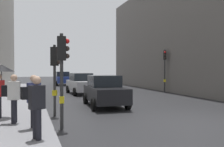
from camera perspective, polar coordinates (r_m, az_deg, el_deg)
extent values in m
plane|color=#28282B|center=(10.65, 18.53, -10.50)|extent=(120.00, 120.00, 0.00)
cube|color=gray|center=(14.46, -20.84, -7.12)|extent=(2.62, 40.00, 0.16)
cube|color=slate|center=(26.76, 23.72, 8.08)|extent=(12.00, 27.40, 10.85)
cylinder|color=#2D2D2D|center=(8.70, -11.69, -1.89)|extent=(0.12, 0.12, 3.36)
cube|color=black|center=(8.71, -11.72, 5.75)|extent=(0.31, 0.26, 0.84)
cube|color=yellow|center=(8.75, -11.67, -6.02)|extent=(0.17, 0.21, 0.24)
sphere|color=red|center=(8.75, -10.47, 7.45)|extent=(0.18, 0.18, 0.18)
sphere|color=#2D231E|center=(8.73, -10.47, 5.75)|extent=(0.18, 0.18, 0.18)
sphere|color=#2D231E|center=(8.71, -10.46, 4.05)|extent=(0.18, 0.18, 0.18)
cylinder|color=#2D2D2D|center=(11.23, -13.27, -1.62)|extent=(0.12, 0.12, 3.21)
cube|color=black|center=(11.23, -13.29, 3.91)|extent=(0.38, 0.35, 0.84)
cube|color=yellow|center=(11.27, -13.25, -4.43)|extent=(0.24, 0.25, 0.24)
sphere|color=red|center=(11.18, -12.40, 5.26)|extent=(0.18, 0.18, 0.18)
sphere|color=#2D231E|center=(11.16, -12.39, 3.93)|extent=(0.18, 0.18, 0.18)
sphere|color=#2D231E|center=(11.15, -12.39, 2.60)|extent=(0.18, 0.18, 0.18)
cylinder|color=#2D2D2D|center=(22.57, 12.21, 0.60)|extent=(0.12, 0.12, 3.89)
cube|color=black|center=(22.60, 12.23, 4.22)|extent=(0.35, 0.37, 0.84)
cube|color=yellow|center=(22.60, 12.21, -1.66)|extent=(0.25, 0.23, 0.24)
sphere|color=red|center=(22.43, 12.28, 4.91)|extent=(0.18, 0.18, 0.18)
sphere|color=#2D231E|center=(22.42, 12.28, 4.24)|extent=(0.18, 0.18, 0.18)
sphere|color=#2D231E|center=(22.40, 12.27, 3.58)|extent=(0.18, 0.18, 0.18)
cube|color=#BCBCC1|center=(20.86, -7.11, -2.78)|extent=(2.05, 4.30, 0.80)
cube|color=black|center=(21.07, -7.29, -0.79)|extent=(1.72, 2.09, 0.64)
cylinder|color=black|center=(19.86, -3.58, -4.13)|extent=(0.26, 0.65, 0.64)
cylinder|color=black|center=(19.37, -8.65, -4.27)|extent=(0.26, 0.65, 0.64)
cylinder|color=black|center=(22.43, -5.77, -3.53)|extent=(0.26, 0.65, 0.64)
cylinder|color=black|center=(22.00, -10.29, -3.64)|extent=(0.26, 0.65, 0.64)
cube|color=navy|center=(32.60, -11.51, -1.40)|extent=(1.86, 4.23, 0.80)
cube|color=black|center=(32.82, -11.57, -0.13)|extent=(1.63, 2.02, 0.64)
cylinder|color=black|center=(31.43, -9.54, -2.22)|extent=(0.23, 0.64, 0.64)
cylinder|color=black|center=(31.17, -12.80, -2.26)|extent=(0.23, 0.64, 0.64)
cylinder|color=black|center=(34.08, -10.32, -1.96)|extent=(0.23, 0.64, 0.64)
cylinder|color=black|center=(33.84, -13.34, -1.99)|extent=(0.23, 0.64, 0.64)
cube|color=black|center=(13.88, -1.64, -4.73)|extent=(2.04, 4.30, 0.80)
cube|color=black|center=(14.06, -1.88, -1.71)|extent=(1.71, 2.09, 0.64)
cylinder|color=black|center=(12.89, 3.72, -6.98)|extent=(0.26, 0.65, 0.64)
cylinder|color=black|center=(12.42, -4.22, -7.28)|extent=(0.26, 0.65, 0.64)
cylinder|color=black|center=(15.44, 0.43, -5.63)|extent=(0.26, 0.65, 0.64)
cylinder|color=black|center=(15.06, -6.21, -5.81)|extent=(0.26, 0.65, 0.64)
cylinder|color=black|center=(10.83, -24.38, -1.86)|extent=(0.02, 0.02, 0.90)
cone|color=black|center=(10.82, -24.40, 1.16)|extent=(1.00, 1.00, 0.28)
cylinder|color=black|center=(8.71, -17.98, -9.18)|extent=(0.16, 0.16, 0.85)
cylinder|color=black|center=(8.52, -17.58, -9.41)|extent=(0.16, 0.16, 0.85)
cube|color=navy|center=(8.51, -17.81, -4.29)|extent=(0.46, 0.36, 0.66)
sphere|color=tan|center=(8.48, -17.83, -1.12)|extent=(0.24, 0.24, 0.24)
cube|color=black|center=(8.43, -19.76, -4.35)|extent=(0.27, 0.33, 0.40)
cylinder|color=black|center=(9.71, -21.75, -8.14)|extent=(0.16, 0.16, 0.85)
cylinder|color=black|center=(9.52, -22.05, -8.32)|extent=(0.16, 0.16, 0.85)
cube|color=silver|center=(9.53, -21.93, -3.74)|extent=(0.44, 0.33, 0.66)
sphere|color=tan|center=(9.50, -21.95, -0.92)|extent=(0.24, 0.24, 0.24)
cube|color=black|center=(9.60, -23.67, -3.72)|extent=(0.25, 0.31, 0.40)
cylinder|color=black|center=(7.34, -17.44, -11.11)|extent=(0.16, 0.16, 0.85)
cylinder|color=black|center=(7.16, -16.80, -11.41)|extent=(0.16, 0.16, 0.85)
cube|color=black|center=(7.13, -17.16, -5.32)|extent=(0.47, 0.39, 0.66)
sphere|color=tan|center=(7.09, -17.18, -1.54)|extent=(0.24, 0.24, 0.24)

